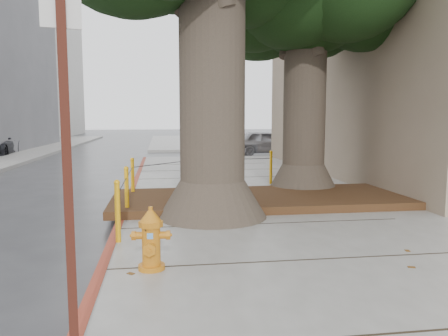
# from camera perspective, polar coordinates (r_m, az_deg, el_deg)

# --- Properties ---
(ground) EXTENTS (140.00, 140.00, 0.00)m
(ground) POSITION_cam_1_polar(r_m,az_deg,el_deg) (5.83, 4.75, -13.54)
(ground) COLOR #28282B
(ground) RESTS_ON ground
(sidewalk_far) EXTENTS (16.00, 20.00, 0.15)m
(sidewalk_far) POSITION_cam_1_polar(r_m,az_deg,el_deg) (36.11, 3.32, 3.53)
(sidewalk_far) COLOR slate
(sidewalk_far) RESTS_ON ground
(curb_red) EXTENTS (0.14, 26.00, 0.16)m
(curb_red) POSITION_cam_1_polar(r_m,az_deg,el_deg) (8.10, -13.47, -7.37)
(curb_red) COLOR maroon
(curb_red) RESTS_ON ground
(planter_bed) EXTENTS (6.40, 2.60, 0.16)m
(planter_bed) POSITION_cam_1_polar(r_m,az_deg,el_deg) (9.64, 4.76, -4.03)
(planter_bed) COLOR black
(planter_bed) RESTS_ON sidewalk_main
(building_far_white) EXTENTS (12.00, 18.00, 15.00)m
(building_far_white) POSITION_cam_1_polar(r_m,az_deg,el_deg) (53.02, -26.11, 11.89)
(building_far_white) COLOR silver
(building_far_white) RESTS_ON ground
(building_side_white) EXTENTS (10.00, 10.00, 9.00)m
(building_side_white) POSITION_cam_1_polar(r_m,az_deg,el_deg) (35.85, 20.85, 10.17)
(building_side_white) COLOR silver
(building_side_white) RESTS_ON ground
(building_side_grey) EXTENTS (12.00, 14.00, 12.00)m
(building_side_grey) POSITION_cam_1_polar(r_m,az_deg,el_deg) (44.16, 24.02, 11.23)
(building_side_grey) COLOR slate
(building_side_grey) RESTS_ON ground
(bollard_ring) EXTENTS (3.79, 5.39, 0.95)m
(bollard_ring) POSITION_cam_1_polar(r_m,az_deg,el_deg) (9.80, -5.96, -1.29)
(bollard_ring) COLOR orange
(bollard_ring) RESTS_ON sidewalk_main
(fire_hydrant) EXTENTS (0.41, 0.37, 0.78)m
(fire_hydrant) POSITION_cam_1_polar(r_m,az_deg,el_deg) (5.46, -9.51, -9.14)
(fire_hydrant) COLOR orange
(fire_hydrant) RESTS_ON sidewalk_main
(signpost) EXTENTS (0.28, 0.09, 2.90)m
(signpost) POSITION_cam_1_polar(r_m,az_deg,el_deg) (3.46, -19.91, 2.64)
(signpost) COLOR #471911
(signpost) RESTS_ON sidewalk_main
(car_silver) EXTENTS (4.00, 1.79, 1.33)m
(car_silver) POSITION_cam_1_polar(r_m,az_deg,el_deg) (23.70, 5.36, 3.34)
(car_silver) COLOR #9B9A9F
(car_silver) RESTS_ON ground
(car_red) EXTENTS (4.00, 1.55, 1.30)m
(car_red) POSITION_cam_1_polar(r_m,az_deg,el_deg) (27.95, 22.25, 3.33)
(car_red) COLOR maroon
(car_red) RESTS_ON ground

